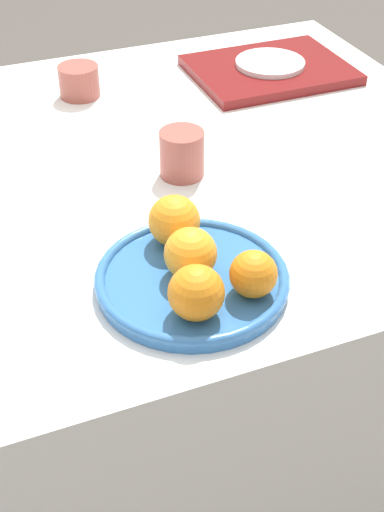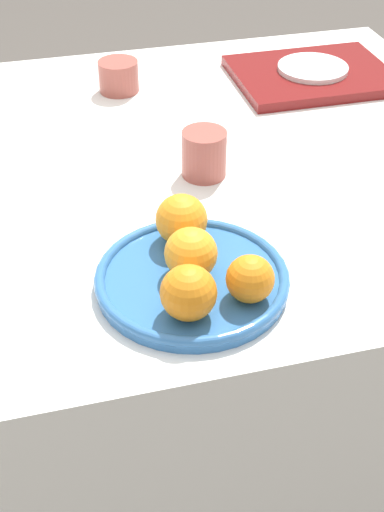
% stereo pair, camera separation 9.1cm
% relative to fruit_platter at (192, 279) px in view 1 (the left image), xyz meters
% --- Properties ---
extents(ground_plane, '(12.00, 12.00, 0.00)m').
position_rel_fruit_platter_xyz_m(ground_plane, '(-0.03, 0.33, -0.76)').
color(ground_plane, '#4C4742').
extents(table, '(1.35, 0.98, 0.75)m').
position_rel_fruit_platter_xyz_m(table, '(-0.03, 0.33, -0.39)').
color(table, white).
rests_on(table, ground_plane).
extents(fruit_platter, '(0.26, 0.26, 0.02)m').
position_rel_fruit_platter_xyz_m(fruit_platter, '(0.00, 0.00, 0.00)').
color(fruit_platter, '#336BAD').
rests_on(fruit_platter, table).
extents(orange_0, '(0.07, 0.07, 0.07)m').
position_rel_fruit_platter_xyz_m(orange_0, '(-0.00, 0.00, 0.04)').
color(orange_0, orange).
rests_on(orange_0, fruit_platter).
extents(orange_1, '(0.07, 0.07, 0.07)m').
position_rel_fruit_platter_xyz_m(orange_1, '(0.01, 0.08, 0.04)').
color(orange_1, orange).
rests_on(orange_1, fruit_platter).
extents(orange_2, '(0.07, 0.07, 0.07)m').
position_rel_fruit_platter_xyz_m(orange_2, '(-0.02, -0.07, 0.04)').
color(orange_2, orange).
rests_on(orange_2, fruit_platter).
extents(orange_3, '(0.06, 0.06, 0.06)m').
position_rel_fruit_platter_xyz_m(orange_3, '(0.06, -0.06, 0.03)').
color(orange_3, orange).
rests_on(orange_3, fruit_platter).
extents(serving_tray, '(0.31, 0.24, 0.02)m').
position_rel_fruit_platter_xyz_m(serving_tray, '(0.40, 0.57, -0.00)').
color(serving_tray, maroon).
rests_on(serving_tray, table).
extents(side_plate, '(0.14, 0.14, 0.01)m').
position_rel_fruit_platter_xyz_m(side_plate, '(0.40, 0.57, 0.01)').
color(side_plate, white).
rests_on(side_plate, serving_tray).
extents(cup_0, '(0.08, 0.08, 0.06)m').
position_rel_fruit_platter_xyz_m(cup_0, '(0.01, 0.62, 0.02)').
color(cup_0, '#9E4C42').
rests_on(cup_0, table).
extents(cup_1, '(0.07, 0.07, 0.08)m').
position_rel_fruit_platter_xyz_m(cup_1, '(0.09, 0.27, 0.03)').
color(cup_1, '#9E4C42').
rests_on(cup_1, table).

